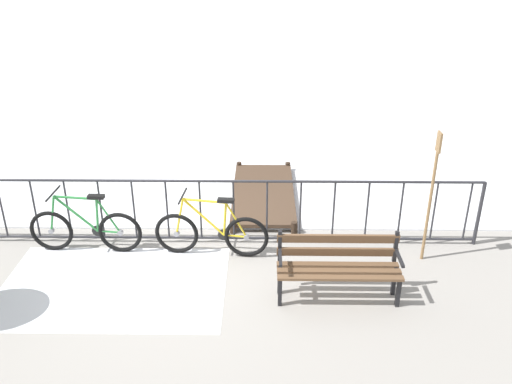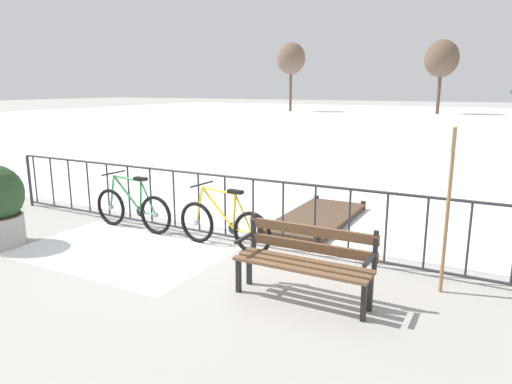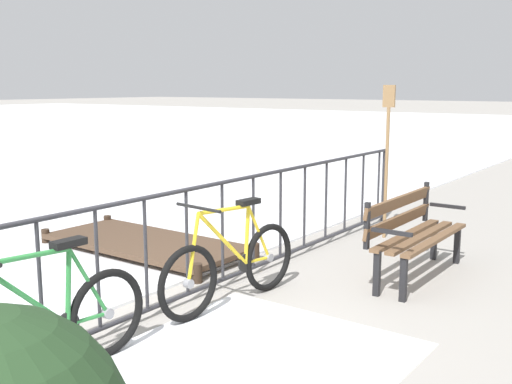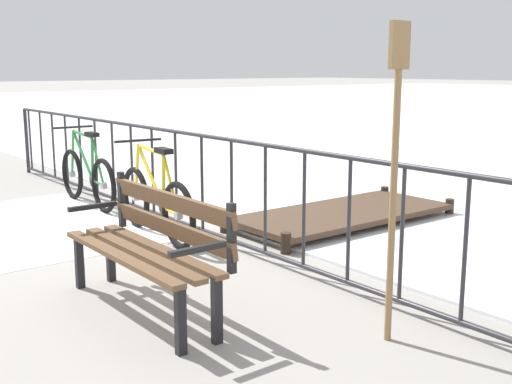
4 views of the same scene
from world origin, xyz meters
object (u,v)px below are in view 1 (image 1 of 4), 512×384
at_px(bicycle_near_railing, 212,233).
at_px(bicycle_second, 86,229).
at_px(park_bench, 338,262).
at_px(oar_upright, 432,189).

xyz_separation_m(bicycle_near_railing, bicycle_second, (-1.90, 0.09, 0.00)).
xyz_separation_m(park_bench, oar_upright, (1.39, 0.92, 0.63)).
bearing_deg(bicycle_near_railing, park_bench, -29.87).
height_order(park_bench, oar_upright, oar_upright).
distance_m(park_bench, oar_upright, 1.78).
bearing_deg(bicycle_second, oar_upright, -1.87).
bearing_deg(bicycle_near_railing, oar_upright, -1.43).
relative_size(bicycle_near_railing, bicycle_second, 1.00).
relative_size(bicycle_second, park_bench, 1.07).
height_order(bicycle_near_railing, park_bench, bicycle_near_railing).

